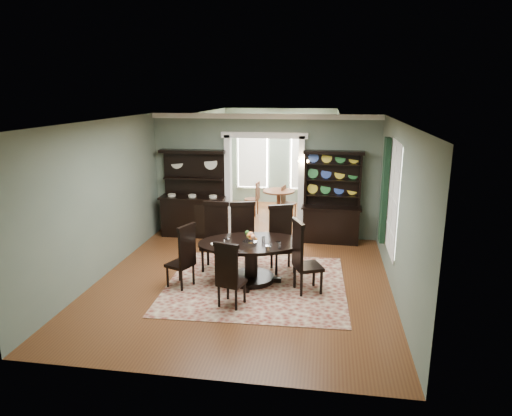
{
  "coord_description": "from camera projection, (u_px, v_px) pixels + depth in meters",
  "views": [
    {
      "loc": [
        1.49,
        -7.86,
        3.53
      ],
      "look_at": [
        0.17,
        0.6,
        1.32
      ],
      "focal_mm": 32.0,
      "sensor_mm": 36.0,
      "label": 1
    }
  ],
  "objects": [
    {
      "name": "doorway_trim",
      "position": [
        264.0,
        172.0,
        11.09
      ],
      "size": [
        2.08,
        0.25,
        2.57
      ],
      "color": "white",
      "rests_on": "floor"
    },
    {
      "name": "parlor_table",
      "position": [
        279.0,
        200.0,
        12.8
      ],
      "size": [
        0.89,
        0.89,
        0.82
      ],
      "color": "#542B18",
      "rests_on": "parlor_floor"
    },
    {
      "name": "parlor",
      "position": [
        276.0,
        160.0,
        13.54
      ],
      "size": [
        3.51,
        3.5,
        3.01
      ],
      "color": "brown",
      "rests_on": "ground"
    },
    {
      "name": "chair_near",
      "position": [
        229.0,
        274.0,
        7.49
      ],
      "size": [
        0.52,
        0.51,
        1.16
      ],
      "rotation": [
        0.0,
        0.0,
        -0.27
      ],
      "color": "black",
      "rests_on": "rug"
    },
    {
      "name": "dining_table",
      "position": [
        251.0,
        254.0,
        8.58
      ],
      "size": [
        2.22,
        2.21,
        0.78
      ],
      "rotation": [
        0.0,
        0.0,
        0.23
      ],
      "color": "black",
      "rests_on": "rug"
    },
    {
      "name": "chair_end_right",
      "position": [
        302.0,
        255.0,
        8.06
      ],
      "size": [
        0.62,
        0.64,
        1.34
      ],
      "rotation": [
        0.0,
        0.0,
        -1.18
      ],
      "color": "black",
      "rests_on": "rug"
    },
    {
      "name": "chair_far_mid",
      "position": [
        243.0,
        234.0,
        9.25
      ],
      "size": [
        0.63,
        0.61,
        1.35
      ],
      "rotation": [
        0.0,
        0.0,
        3.47
      ],
      "color": "black",
      "rests_on": "rug"
    },
    {
      "name": "parlor_chair_right",
      "position": [
        287.0,
        201.0,
        12.85
      ],
      "size": [
        0.42,
        0.41,
        0.94
      ],
      "rotation": [
        0.0,
        0.0,
        -1.79
      ],
      "color": "#542B18",
      "rests_on": "parlor_floor"
    },
    {
      "name": "centerpiece",
      "position": [
        250.0,
        240.0,
        8.42
      ],
      "size": [
        1.34,
        0.86,
        0.22
      ],
      "color": "white",
      "rests_on": "dining_table"
    },
    {
      "name": "chair_end_left",
      "position": [
        184.0,
        255.0,
        8.27
      ],
      "size": [
        0.56,
        0.58,
        1.21
      ],
      "rotation": [
        0.0,
        0.0,
        1.17
      ],
      "color": "black",
      "rests_on": "rug"
    },
    {
      "name": "welsh_dresser",
      "position": [
        331.0,
        209.0,
        10.82
      ],
      "size": [
        1.41,
        0.56,
        2.18
      ],
      "rotation": [
        0.0,
        0.0,
        -0.03
      ],
      "color": "black",
      "rests_on": "floor"
    },
    {
      "name": "rug",
      "position": [
        256.0,
        284.0,
        8.56
      ],
      "size": [
        3.4,
        3.18,
        0.01
      ],
      "primitive_type": "cube",
      "rotation": [
        0.0,
        0.0,
        0.04
      ],
      "color": "maroon",
      "rests_on": "floor"
    },
    {
      "name": "sideboard",
      "position": [
        194.0,
        206.0,
        11.33
      ],
      "size": [
        1.63,
        0.61,
        2.13
      ],
      "rotation": [
        0.0,
        0.0,
        0.02
      ],
      "color": "black",
      "rests_on": "floor"
    },
    {
      "name": "chair_far_right",
      "position": [
        282.0,
        236.0,
        9.13
      ],
      "size": [
        0.63,
        0.61,
        1.33
      ],
      "rotation": [
        0.0,
        0.0,
        3.52
      ],
      "color": "black",
      "rests_on": "rug"
    },
    {
      "name": "parlor_chair_left",
      "position": [
        254.0,
        198.0,
        13.19
      ],
      "size": [
        0.43,
        0.42,
        0.98
      ],
      "rotation": [
        0.0,
        0.0,
        1.45
      ],
      "color": "#542B18",
      "rests_on": "parlor_floor"
    },
    {
      "name": "right_window",
      "position": [
        389.0,
        195.0,
        8.71
      ],
      "size": [
        0.15,
        1.47,
        2.12
      ],
      "color": "white",
      "rests_on": "wall_right"
    },
    {
      "name": "room",
      "position": [
        242.0,
        201.0,
        8.27
      ],
      "size": [
        5.51,
        6.01,
        3.01
      ],
      "color": "brown",
      "rests_on": "ground"
    },
    {
      "name": "chair_far_left",
      "position": [
        215.0,
        234.0,
        9.2
      ],
      "size": [
        0.53,
        0.49,
        1.38
      ],
      "rotation": [
        0.0,
        0.0,
        3.12
      ],
      "color": "black",
      "rests_on": "rug"
    },
    {
      "name": "wall_sconce",
      "position": [
        303.0,
        162.0,
        10.73
      ],
      "size": [
        0.27,
        0.21,
        0.21
      ],
      "color": "#CE7D37",
      "rests_on": "back_wall_right"
    }
  ]
}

